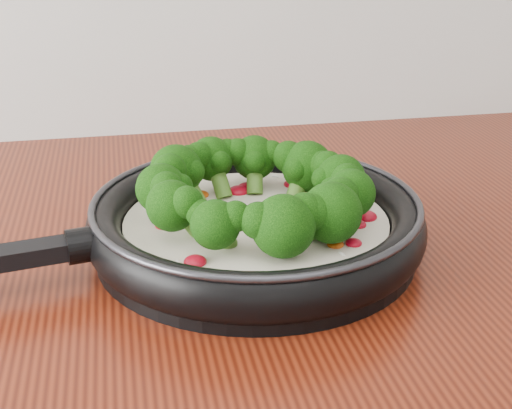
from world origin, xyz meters
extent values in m
cylinder|color=black|center=(-0.14, 1.07, 0.91)|extent=(0.37, 0.37, 0.01)
torus|color=black|center=(-0.14, 1.07, 0.93)|extent=(0.39, 0.39, 0.04)
torus|color=#2D2D33|center=(-0.14, 1.07, 0.95)|extent=(0.38, 0.38, 0.01)
cylinder|color=black|center=(-0.31, 1.04, 0.94)|extent=(0.04, 0.04, 0.03)
cylinder|color=white|center=(-0.14, 1.07, 0.92)|extent=(0.31, 0.31, 0.02)
ellipsoid|color=#AD081A|center=(-0.23, 1.07, 0.94)|extent=(0.03, 0.03, 0.01)
ellipsoid|color=#AD081A|center=(-0.05, 1.03, 0.94)|extent=(0.02, 0.02, 0.01)
ellipsoid|color=#D9510D|center=(-0.05, 1.12, 0.94)|extent=(0.03, 0.03, 0.01)
ellipsoid|color=#AD081A|center=(-0.11, 1.08, 0.94)|extent=(0.03, 0.03, 0.01)
ellipsoid|color=#AD081A|center=(-0.21, 1.10, 0.94)|extent=(0.02, 0.02, 0.01)
ellipsoid|color=#D9510D|center=(-0.19, 1.14, 0.94)|extent=(0.02, 0.02, 0.01)
ellipsoid|color=#AD081A|center=(-0.21, 0.98, 0.94)|extent=(0.03, 0.03, 0.01)
ellipsoid|color=#AD081A|center=(-0.14, 1.15, 0.94)|extent=(0.03, 0.03, 0.01)
ellipsoid|color=#D9510D|center=(-0.07, 1.12, 0.94)|extent=(0.03, 0.03, 0.01)
ellipsoid|color=#AD081A|center=(-0.06, 0.99, 0.94)|extent=(0.02, 0.02, 0.01)
ellipsoid|color=#AD081A|center=(-0.08, 1.15, 0.94)|extent=(0.03, 0.03, 0.01)
ellipsoid|color=#D9510D|center=(-0.10, 1.06, 0.94)|extent=(0.02, 0.02, 0.01)
ellipsoid|color=#AD081A|center=(-0.13, 1.06, 0.94)|extent=(0.03, 0.03, 0.01)
ellipsoid|color=#AD081A|center=(-0.19, 1.13, 0.94)|extent=(0.01, 0.01, 0.01)
ellipsoid|color=#D9510D|center=(-0.08, 0.99, 0.94)|extent=(0.02, 0.02, 0.01)
ellipsoid|color=#AD081A|center=(-0.15, 1.14, 0.94)|extent=(0.02, 0.02, 0.01)
ellipsoid|color=#AD081A|center=(-0.03, 1.05, 0.94)|extent=(0.03, 0.03, 0.01)
ellipsoid|color=#D9510D|center=(-0.13, 1.08, 0.94)|extent=(0.02, 0.02, 0.01)
ellipsoid|color=#AD081A|center=(-0.16, 1.06, 0.94)|extent=(0.02, 0.02, 0.01)
ellipsoid|color=#AD081A|center=(-0.17, 1.08, 0.94)|extent=(0.02, 0.02, 0.01)
ellipsoid|color=#D9510D|center=(-0.10, 1.02, 0.94)|extent=(0.03, 0.03, 0.01)
ellipsoid|color=white|center=(-0.13, 1.05, 0.93)|extent=(0.01, 0.01, 0.00)
ellipsoid|color=white|center=(-0.13, 1.07, 0.94)|extent=(0.01, 0.01, 0.00)
ellipsoid|color=white|center=(-0.18, 1.06, 0.93)|extent=(0.01, 0.01, 0.00)
ellipsoid|color=white|center=(-0.08, 0.97, 0.93)|extent=(0.01, 0.01, 0.00)
ellipsoid|color=white|center=(-0.15, 1.04, 0.94)|extent=(0.01, 0.01, 0.00)
ellipsoid|color=white|center=(-0.06, 1.09, 0.93)|extent=(0.01, 0.00, 0.00)
ellipsoid|color=white|center=(-0.19, 1.08, 0.94)|extent=(0.01, 0.01, 0.00)
ellipsoid|color=white|center=(-0.23, 1.06, 0.94)|extent=(0.01, 0.01, 0.00)
ellipsoid|color=white|center=(-0.10, 1.18, 0.94)|extent=(0.01, 0.01, 0.00)
ellipsoid|color=white|center=(-0.02, 1.09, 0.94)|extent=(0.01, 0.01, 0.00)
ellipsoid|color=white|center=(-0.14, 1.07, 0.93)|extent=(0.01, 0.01, 0.00)
ellipsoid|color=white|center=(-0.17, 1.08, 0.93)|extent=(0.01, 0.01, 0.00)
ellipsoid|color=white|center=(-0.23, 0.99, 0.94)|extent=(0.01, 0.01, 0.00)
ellipsoid|color=white|center=(-0.14, 1.03, 0.93)|extent=(0.01, 0.01, 0.00)
ellipsoid|color=white|center=(-0.16, 1.04, 0.93)|extent=(0.01, 0.00, 0.00)
ellipsoid|color=white|center=(-0.04, 1.09, 0.93)|extent=(0.00, 0.01, 0.00)
ellipsoid|color=white|center=(-0.05, 1.11, 0.94)|extent=(0.01, 0.01, 0.00)
ellipsoid|color=white|center=(-0.17, 1.13, 0.94)|extent=(0.01, 0.01, 0.00)
cylinder|color=#5B8D2E|center=(-0.07, 1.07, 0.95)|extent=(0.03, 0.02, 0.04)
sphere|color=black|center=(-0.05, 1.08, 0.97)|extent=(0.06, 0.06, 0.05)
sphere|color=black|center=(-0.06, 1.09, 0.98)|extent=(0.04, 0.04, 0.03)
sphere|color=black|center=(-0.05, 1.06, 0.97)|extent=(0.03, 0.03, 0.03)
sphere|color=black|center=(-0.07, 1.07, 0.97)|extent=(0.03, 0.03, 0.03)
cylinder|color=#5B8D2E|center=(-0.09, 1.11, 0.95)|extent=(0.04, 0.03, 0.04)
sphere|color=black|center=(-0.07, 1.12, 0.96)|extent=(0.06, 0.06, 0.06)
sphere|color=black|center=(-0.09, 1.14, 0.97)|extent=(0.04, 0.04, 0.03)
sphere|color=black|center=(-0.06, 1.11, 0.97)|extent=(0.04, 0.04, 0.03)
sphere|color=black|center=(-0.09, 1.11, 0.97)|extent=(0.03, 0.03, 0.03)
cylinder|color=#5B8D2E|center=(-0.13, 1.14, 0.95)|extent=(0.02, 0.04, 0.04)
sphere|color=black|center=(-0.13, 1.16, 0.97)|extent=(0.06, 0.06, 0.05)
sphere|color=black|center=(-0.14, 1.15, 0.98)|extent=(0.04, 0.04, 0.03)
sphere|color=black|center=(-0.11, 1.15, 0.97)|extent=(0.03, 0.03, 0.03)
sphere|color=black|center=(-0.13, 1.14, 0.97)|extent=(0.03, 0.03, 0.02)
cylinder|color=#5B8D2E|center=(-0.17, 1.14, 0.95)|extent=(0.03, 0.04, 0.04)
sphere|color=black|center=(-0.17, 1.15, 0.97)|extent=(0.06, 0.06, 0.05)
sphere|color=black|center=(-0.19, 1.14, 0.98)|extent=(0.04, 0.04, 0.03)
sphere|color=black|center=(-0.16, 1.16, 0.98)|extent=(0.03, 0.03, 0.03)
sphere|color=black|center=(-0.17, 1.14, 0.97)|extent=(0.03, 0.03, 0.02)
cylinder|color=#5B8D2E|center=(-0.20, 1.11, 0.95)|extent=(0.04, 0.04, 0.04)
sphere|color=black|center=(-0.21, 1.12, 0.97)|extent=(0.06, 0.06, 0.06)
sphere|color=black|center=(-0.22, 1.10, 0.98)|extent=(0.04, 0.04, 0.03)
sphere|color=black|center=(-0.20, 1.14, 0.98)|extent=(0.04, 0.04, 0.03)
sphere|color=black|center=(-0.20, 1.11, 0.97)|extent=(0.03, 0.03, 0.03)
cylinder|color=#5B8D2E|center=(-0.22, 1.07, 0.95)|extent=(0.04, 0.02, 0.04)
sphere|color=black|center=(-0.23, 1.08, 0.97)|extent=(0.06, 0.06, 0.05)
sphere|color=black|center=(-0.23, 1.06, 0.98)|extent=(0.04, 0.04, 0.03)
sphere|color=black|center=(-0.23, 1.09, 0.98)|extent=(0.03, 0.03, 0.03)
sphere|color=black|center=(-0.22, 1.07, 0.97)|extent=(0.03, 0.03, 0.02)
cylinder|color=#5B8D2E|center=(-0.21, 1.04, 0.95)|extent=(0.04, 0.03, 0.04)
sphere|color=black|center=(-0.23, 1.03, 0.97)|extent=(0.06, 0.06, 0.05)
sphere|color=black|center=(-0.21, 1.02, 0.98)|extent=(0.03, 0.03, 0.03)
sphere|color=black|center=(-0.23, 1.05, 0.98)|extent=(0.03, 0.03, 0.03)
sphere|color=black|center=(-0.21, 1.04, 0.97)|extent=(0.03, 0.03, 0.02)
cylinder|color=#5B8D2E|center=(-0.18, 1.01, 0.95)|extent=(0.03, 0.04, 0.04)
sphere|color=black|center=(-0.19, 0.99, 0.97)|extent=(0.05, 0.05, 0.04)
sphere|color=black|center=(-0.18, 0.99, 0.97)|extent=(0.03, 0.03, 0.03)
sphere|color=black|center=(-0.20, 1.01, 0.97)|extent=(0.03, 0.03, 0.03)
sphere|color=black|center=(-0.18, 1.01, 0.97)|extent=(0.03, 0.03, 0.02)
cylinder|color=#5B8D2E|center=(-0.14, 0.99, 0.95)|extent=(0.02, 0.03, 0.04)
sphere|color=black|center=(-0.14, 0.98, 0.97)|extent=(0.07, 0.07, 0.06)
sphere|color=black|center=(-0.11, 0.98, 0.97)|extent=(0.04, 0.04, 0.04)
sphere|color=black|center=(-0.16, 0.98, 0.97)|extent=(0.04, 0.04, 0.03)
sphere|color=black|center=(-0.14, 1.00, 0.97)|extent=(0.03, 0.03, 0.03)
cylinder|color=#5B8D2E|center=(-0.10, 1.01, 0.95)|extent=(0.03, 0.04, 0.04)
sphere|color=black|center=(-0.09, 0.99, 0.97)|extent=(0.07, 0.07, 0.06)
sphere|color=black|center=(-0.07, 1.01, 0.98)|extent=(0.04, 0.04, 0.04)
sphere|color=black|center=(-0.11, 0.99, 0.97)|extent=(0.04, 0.04, 0.03)
sphere|color=black|center=(-0.10, 1.01, 0.97)|extent=(0.03, 0.03, 0.03)
cylinder|color=#5B8D2E|center=(-0.07, 1.04, 0.95)|extent=(0.04, 0.03, 0.04)
sphere|color=black|center=(-0.06, 1.03, 0.97)|extent=(0.05, 0.05, 0.05)
sphere|color=black|center=(-0.06, 1.05, 0.98)|extent=(0.03, 0.03, 0.03)
sphere|color=black|center=(-0.07, 1.01, 0.98)|extent=(0.03, 0.03, 0.03)
sphere|color=black|center=(-0.07, 1.04, 0.97)|extent=(0.03, 0.03, 0.02)
camera|label=1|loc=(-0.27, 0.43, 1.22)|focal=49.83mm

